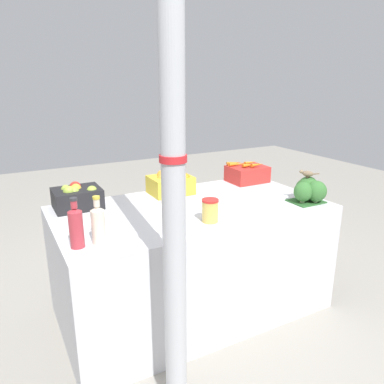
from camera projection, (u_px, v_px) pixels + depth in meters
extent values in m
plane|color=gray|center=(192.00, 307.00, 2.72)|extent=(10.00, 10.00, 0.00)
cube|color=silver|center=(192.00, 259.00, 2.61)|extent=(1.78, 0.95, 0.77)
cylinder|color=#B7BABF|center=(174.00, 186.00, 1.56)|extent=(0.10, 0.10, 2.33)
cylinder|color=red|center=(173.00, 158.00, 1.53)|extent=(0.12, 0.12, 0.03)
cube|color=black|center=(77.00, 198.00, 2.45)|extent=(0.30, 0.24, 0.13)
sphere|color=#9EBC42|center=(92.00, 191.00, 2.43)|extent=(0.07, 0.07, 0.07)
sphere|color=#9EBC42|center=(66.00, 190.00, 2.44)|extent=(0.06, 0.06, 0.06)
sphere|color=gold|center=(75.00, 187.00, 2.49)|extent=(0.07, 0.07, 0.07)
sphere|color=#9EBC42|center=(74.00, 192.00, 2.40)|extent=(0.07, 0.07, 0.07)
sphere|color=#9EBC42|center=(69.00, 191.00, 2.38)|extent=(0.07, 0.07, 0.07)
sphere|color=gold|center=(76.00, 189.00, 2.45)|extent=(0.07, 0.07, 0.07)
sphere|color=red|center=(75.00, 187.00, 2.49)|extent=(0.08, 0.08, 0.08)
cube|color=gold|center=(171.00, 185.00, 2.76)|extent=(0.30, 0.24, 0.13)
sphere|color=orange|center=(184.00, 179.00, 2.72)|extent=(0.09, 0.09, 0.09)
sphere|color=orange|center=(167.00, 177.00, 2.76)|extent=(0.08, 0.08, 0.08)
sphere|color=orange|center=(169.00, 175.00, 2.76)|extent=(0.09, 0.09, 0.09)
sphere|color=orange|center=(162.00, 179.00, 2.71)|extent=(0.08, 0.08, 0.08)
sphere|color=orange|center=(182.00, 178.00, 2.73)|extent=(0.08, 0.08, 0.08)
sphere|color=orange|center=(166.00, 178.00, 2.71)|extent=(0.08, 0.08, 0.08)
sphere|color=orange|center=(162.00, 175.00, 2.77)|extent=(0.08, 0.08, 0.08)
sphere|color=orange|center=(171.00, 178.00, 2.72)|extent=(0.07, 0.07, 0.07)
sphere|color=orange|center=(171.00, 178.00, 2.68)|extent=(0.08, 0.08, 0.08)
cube|color=red|center=(247.00, 174.00, 3.07)|extent=(0.30, 0.24, 0.13)
cone|color=orange|center=(234.00, 163.00, 3.09)|extent=(0.14, 0.04, 0.03)
cone|color=orange|center=(250.00, 163.00, 3.09)|extent=(0.12, 0.04, 0.03)
cone|color=orange|center=(257.00, 165.00, 3.01)|extent=(0.12, 0.04, 0.03)
cone|color=orange|center=(250.00, 165.00, 3.03)|extent=(0.14, 0.05, 0.02)
cone|color=orange|center=(250.00, 165.00, 3.02)|extent=(0.14, 0.03, 0.03)
cone|color=orange|center=(235.00, 163.00, 3.09)|extent=(0.14, 0.06, 0.03)
cone|color=orange|center=(237.00, 164.00, 3.06)|extent=(0.14, 0.06, 0.03)
cube|color=#2D602D|center=(306.00, 201.00, 2.58)|extent=(0.22, 0.18, 0.01)
ellipsoid|color=#387033|center=(303.00, 192.00, 2.52)|extent=(0.13, 0.13, 0.13)
cylinder|color=#B2C693|center=(302.00, 201.00, 2.54)|extent=(0.03, 0.03, 0.02)
ellipsoid|color=#387033|center=(306.00, 187.00, 2.61)|extent=(0.14, 0.14, 0.12)
cylinder|color=#B2C693|center=(305.00, 197.00, 2.63)|extent=(0.03, 0.03, 0.02)
ellipsoid|color=#387033|center=(316.00, 191.00, 2.53)|extent=(0.14, 0.14, 0.14)
cylinder|color=#B2C693|center=(315.00, 200.00, 2.55)|extent=(0.03, 0.03, 0.02)
ellipsoid|color=#387033|center=(308.00, 188.00, 2.59)|extent=(0.14, 0.14, 0.16)
cylinder|color=#B2C693|center=(307.00, 198.00, 2.61)|extent=(0.03, 0.03, 0.02)
cylinder|color=#B2333D|center=(76.00, 230.00, 1.87)|extent=(0.07, 0.07, 0.19)
cone|color=#B2333D|center=(74.00, 210.00, 1.84)|extent=(0.07, 0.07, 0.02)
cylinder|color=#B2333D|center=(74.00, 204.00, 1.83)|extent=(0.03, 0.03, 0.04)
cylinder|color=#2D2D33|center=(73.00, 199.00, 1.82)|extent=(0.04, 0.04, 0.01)
cylinder|color=beige|center=(98.00, 227.00, 1.92)|extent=(0.07, 0.07, 0.18)
cone|color=beige|center=(97.00, 209.00, 1.89)|extent=(0.07, 0.07, 0.02)
cylinder|color=beige|center=(97.00, 203.00, 1.88)|extent=(0.03, 0.03, 0.04)
cylinder|color=gold|center=(96.00, 198.00, 1.87)|extent=(0.04, 0.04, 0.01)
cylinder|color=#DBBC56|center=(210.00, 211.00, 2.21)|extent=(0.10, 0.10, 0.13)
cylinder|color=red|center=(210.00, 200.00, 2.19)|extent=(0.10, 0.10, 0.01)
cube|color=#4C3D2D|center=(308.00, 177.00, 2.54)|extent=(0.02, 0.02, 0.01)
ellipsoid|color=#7A664C|center=(308.00, 174.00, 2.54)|extent=(0.08, 0.08, 0.04)
sphere|color=#897556|center=(302.00, 172.00, 2.54)|extent=(0.03, 0.03, 0.03)
cone|color=#4C3D28|center=(300.00, 171.00, 2.55)|extent=(0.02, 0.02, 0.01)
cube|color=#7A664C|center=(316.00, 174.00, 2.52)|extent=(0.04, 0.04, 0.01)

